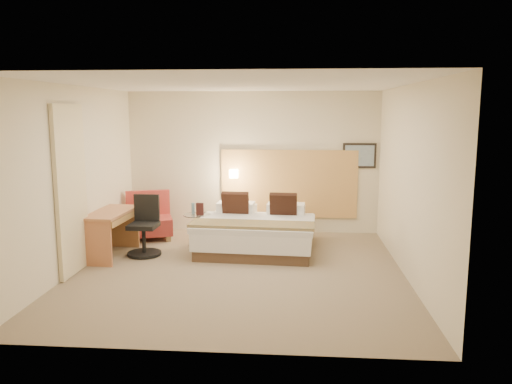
# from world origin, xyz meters

# --- Properties ---
(floor) EXTENTS (4.80, 5.00, 0.02)m
(floor) POSITION_xyz_m (0.00, 0.00, -0.01)
(floor) COLOR #826F57
(floor) RESTS_ON ground
(ceiling) EXTENTS (4.80, 5.00, 0.02)m
(ceiling) POSITION_xyz_m (0.00, 0.00, 2.71)
(ceiling) COLOR silver
(ceiling) RESTS_ON floor
(wall_back) EXTENTS (4.80, 0.02, 2.70)m
(wall_back) POSITION_xyz_m (0.00, 2.51, 1.35)
(wall_back) COLOR beige
(wall_back) RESTS_ON floor
(wall_front) EXTENTS (4.80, 0.02, 2.70)m
(wall_front) POSITION_xyz_m (0.00, -2.51, 1.35)
(wall_front) COLOR beige
(wall_front) RESTS_ON floor
(wall_left) EXTENTS (0.02, 5.00, 2.70)m
(wall_left) POSITION_xyz_m (-2.41, 0.00, 1.35)
(wall_left) COLOR beige
(wall_left) RESTS_ON floor
(wall_right) EXTENTS (0.02, 5.00, 2.70)m
(wall_right) POSITION_xyz_m (2.41, 0.00, 1.35)
(wall_right) COLOR beige
(wall_right) RESTS_ON floor
(headboard_panel) EXTENTS (2.60, 0.04, 1.30)m
(headboard_panel) POSITION_xyz_m (0.70, 2.47, 0.95)
(headboard_panel) COLOR #BD8949
(headboard_panel) RESTS_ON wall_back
(art_frame) EXTENTS (0.62, 0.03, 0.47)m
(art_frame) POSITION_xyz_m (2.02, 2.48, 1.50)
(art_frame) COLOR black
(art_frame) RESTS_ON wall_back
(art_canvas) EXTENTS (0.54, 0.01, 0.39)m
(art_canvas) POSITION_xyz_m (2.02, 2.46, 1.50)
(art_canvas) COLOR gray
(art_canvas) RESTS_ON wall_back
(lamp_arm) EXTENTS (0.02, 0.12, 0.02)m
(lamp_arm) POSITION_xyz_m (-0.35, 2.42, 1.15)
(lamp_arm) COLOR silver
(lamp_arm) RESTS_ON wall_back
(lamp_shade) EXTENTS (0.15, 0.15, 0.15)m
(lamp_shade) POSITION_xyz_m (-0.35, 2.36, 1.15)
(lamp_shade) COLOR #F5E4BF
(lamp_shade) RESTS_ON wall_back
(curtain) EXTENTS (0.06, 0.90, 2.42)m
(curtain) POSITION_xyz_m (-2.36, -0.25, 1.22)
(curtain) COLOR beige
(curtain) RESTS_ON wall_left
(bottle_a) EXTENTS (0.06, 0.06, 0.20)m
(bottle_a) POSITION_xyz_m (-0.96, 1.46, 0.64)
(bottle_a) COLOR #80B1C6
(bottle_a) RESTS_ON side_table
(bottle_b) EXTENTS (0.06, 0.06, 0.20)m
(bottle_b) POSITION_xyz_m (-0.87, 1.46, 0.64)
(bottle_b) COLOR #7EA8C2
(bottle_b) RESTS_ON side_table
(menu_folder) EXTENTS (0.13, 0.06, 0.22)m
(menu_folder) POSITION_xyz_m (-0.82, 1.37, 0.65)
(menu_folder) COLOR #351615
(menu_folder) RESTS_ON side_table
(bed) EXTENTS (2.02, 1.98, 0.94)m
(bed) POSITION_xyz_m (0.18, 1.25, 0.31)
(bed) COLOR #4A3425
(bed) RESTS_ON floor
(lounge_chair) EXTENTS (0.99, 0.93, 0.85)m
(lounge_chair) POSITION_xyz_m (-1.87, 1.82, 0.34)
(lounge_chair) COLOR #A4824D
(lounge_chair) RESTS_ON floor
(side_table) EXTENTS (0.52, 0.52, 0.54)m
(side_table) POSITION_xyz_m (-0.89, 1.41, 0.30)
(side_table) COLOR silver
(side_table) RESTS_ON floor
(desk) EXTENTS (0.62, 1.22, 0.74)m
(desk) POSITION_xyz_m (-2.11, 0.62, 0.59)
(desk) COLOR #AD6B43
(desk) RESTS_ON floor
(desk_chair) EXTENTS (0.56, 0.56, 0.97)m
(desk_chair) POSITION_xyz_m (-1.63, 0.75, 0.40)
(desk_chair) COLOR black
(desk_chair) RESTS_ON floor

